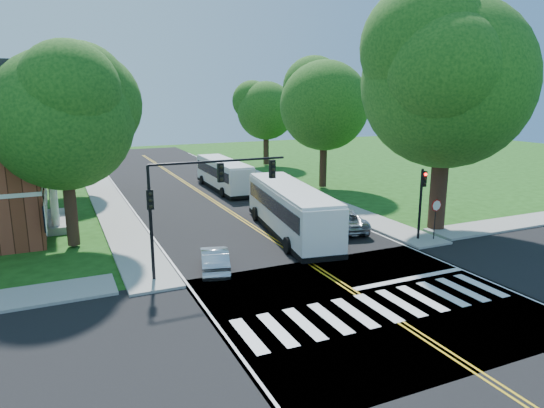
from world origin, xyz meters
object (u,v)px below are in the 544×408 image
signal_nw (198,191)px  bus_follow (224,174)px  dark_sedan (305,201)px  suv (343,220)px  bus_lead (290,209)px  signal_ne (422,195)px  hatchback (215,259)px

signal_nw → bus_follow: 22.55m
dark_sedan → suv: bearing=106.1°
bus_lead → dark_sedan: (4.16, 5.71, -0.98)m
suv → dark_sedan: suv is taller
signal_ne → bus_follow: (-5.73, 20.74, -1.47)m
hatchback → suv: 10.99m
signal_nw → dark_sedan: (11.55, 10.35, -3.67)m
signal_ne → suv: 5.54m
signal_nw → dark_sedan: 15.94m
signal_nw → suv: bearing=20.3°
hatchback → bus_lead: bearing=-131.5°
bus_lead → bus_follow: 16.15m
dark_sedan → hatchback: bearing=64.0°
signal_nw → hatchback: size_ratio=1.82×
signal_ne → bus_follow: bearing=105.4°
signal_nw → suv: size_ratio=1.41×
bus_follow → hatchback: bus_follow is taller
signal_nw → bus_follow: size_ratio=0.65×
bus_follow → suv: size_ratio=2.16×
dark_sedan → signal_ne: bearing=124.2°
signal_ne → bus_follow: 21.57m
bus_follow → hatchback: (-7.53, -20.59, -0.84)m
bus_lead → hatchback: bearing=42.7°
bus_lead → signal_nw: bearing=40.7°
signal_nw → bus_lead: 9.12m
bus_follow → suv: (2.73, -16.66, -0.78)m
signal_ne → bus_lead: (-6.67, 4.62, -1.28)m
bus_lead → bus_follow: size_ratio=1.15×
bus_follow → signal_ne: bearing=106.4°
hatchback → dark_sedan: bearing=-122.2°
signal_nw → bus_follow: (8.33, 20.76, -2.88)m
bus_follow → bus_lead: bearing=87.6°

